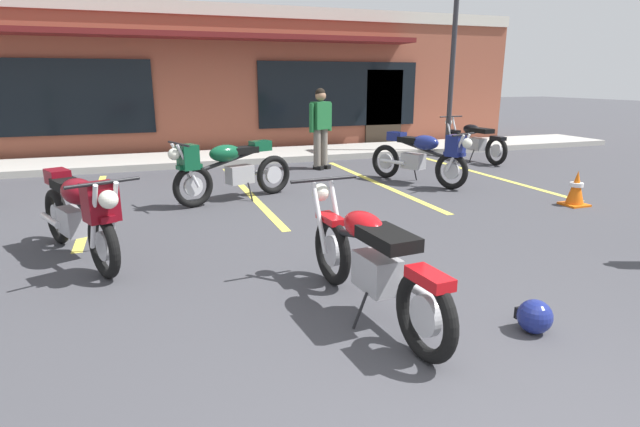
{
  "coord_description": "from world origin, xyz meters",
  "views": [
    {
      "loc": [
        -1.61,
        -1.1,
        1.86
      ],
      "look_at": [
        0.01,
        3.46,
        0.55
      ],
      "focal_mm": 28.08,
      "sensor_mm": 36.0,
      "label": 1
    }
  ],
  "objects_px": {
    "motorcycle_foreground_classic": "(371,260)",
    "traffic_cone": "(576,189)",
    "helmet_on_pavement": "(535,316)",
    "parking_lot_lamp_post": "(459,9)",
    "person_in_black_shirt": "(321,124)",
    "motorcycle_silver_naked": "(474,141)",
    "motorcycle_red_sportbike": "(228,168)",
    "motorcycle_blue_standard": "(79,213)",
    "motorcycle_green_cafe_racer": "(422,155)"
  },
  "relations": [
    {
      "from": "motorcycle_blue_standard",
      "to": "motorcycle_red_sportbike",
      "type": "bearing_deg",
      "value": 49.0
    },
    {
      "from": "motorcycle_foreground_classic",
      "to": "motorcycle_red_sportbike",
      "type": "relative_size",
      "value": 1.04
    },
    {
      "from": "motorcycle_silver_naked",
      "to": "motorcycle_green_cafe_racer",
      "type": "height_order",
      "value": "same"
    },
    {
      "from": "motorcycle_green_cafe_racer",
      "to": "motorcycle_red_sportbike",
      "type": "bearing_deg",
      "value": -177.48
    },
    {
      "from": "motorcycle_foreground_classic",
      "to": "traffic_cone",
      "type": "relative_size",
      "value": 3.98
    },
    {
      "from": "motorcycle_foreground_classic",
      "to": "motorcycle_red_sportbike",
      "type": "distance_m",
      "value": 4.3
    },
    {
      "from": "parking_lot_lamp_post",
      "to": "helmet_on_pavement",
      "type": "bearing_deg",
      "value": -119.59
    },
    {
      "from": "helmet_on_pavement",
      "to": "motorcycle_green_cafe_racer",
      "type": "bearing_deg",
      "value": 68.1
    },
    {
      "from": "motorcycle_red_sportbike",
      "to": "person_in_black_shirt",
      "type": "xyz_separation_m",
      "value": [
        2.32,
        2.28,
        0.42
      ]
    },
    {
      "from": "motorcycle_red_sportbike",
      "to": "traffic_cone",
      "type": "xyz_separation_m",
      "value": [
        4.88,
        -2.02,
        -0.27
      ]
    },
    {
      "from": "traffic_cone",
      "to": "parking_lot_lamp_post",
      "type": "distance_m",
      "value": 5.96
    },
    {
      "from": "motorcycle_red_sportbike",
      "to": "parking_lot_lamp_post",
      "type": "height_order",
      "value": "parking_lot_lamp_post"
    },
    {
      "from": "motorcycle_blue_standard",
      "to": "motorcycle_silver_naked",
      "type": "bearing_deg",
      "value": 28.52
    },
    {
      "from": "motorcycle_foreground_classic",
      "to": "motorcycle_red_sportbike",
      "type": "height_order",
      "value": "same"
    },
    {
      "from": "motorcycle_foreground_classic",
      "to": "motorcycle_blue_standard",
      "type": "relative_size",
      "value": 1.06
    },
    {
      "from": "motorcycle_silver_naked",
      "to": "helmet_on_pavement",
      "type": "height_order",
      "value": "motorcycle_silver_naked"
    },
    {
      "from": "motorcycle_green_cafe_racer",
      "to": "traffic_cone",
      "type": "relative_size",
      "value": 3.72
    },
    {
      "from": "motorcycle_foreground_classic",
      "to": "motorcycle_green_cafe_racer",
      "type": "bearing_deg",
      "value": 55.03
    },
    {
      "from": "helmet_on_pavement",
      "to": "parking_lot_lamp_post",
      "type": "distance_m",
      "value": 9.66
    },
    {
      "from": "motorcycle_red_sportbike",
      "to": "motorcycle_blue_standard",
      "type": "xyz_separation_m",
      "value": [
        -1.89,
        -2.17,
        0.0
      ]
    },
    {
      "from": "motorcycle_green_cafe_racer",
      "to": "motorcycle_foreground_classic",
      "type": "bearing_deg",
      "value": -124.97
    },
    {
      "from": "motorcycle_blue_standard",
      "to": "traffic_cone",
      "type": "relative_size",
      "value": 3.75
    },
    {
      "from": "motorcycle_red_sportbike",
      "to": "motorcycle_silver_naked",
      "type": "height_order",
      "value": "same"
    },
    {
      "from": "motorcycle_silver_naked",
      "to": "motorcycle_blue_standard",
      "type": "relative_size",
      "value": 1.06
    },
    {
      "from": "motorcycle_green_cafe_racer",
      "to": "helmet_on_pavement",
      "type": "distance_m",
      "value": 5.54
    },
    {
      "from": "person_in_black_shirt",
      "to": "helmet_on_pavement",
      "type": "relative_size",
      "value": 6.44
    },
    {
      "from": "motorcycle_foreground_classic",
      "to": "motorcycle_green_cafe_racer",
      "type": "height_order",
      "value": "same"
    },
    {
      "from": "motorcycle_green_cafe_racer",
      "to": "traffic_cone",
      "type": "xyz_separation_m",
      "value": [
        1.37,
        -2.17,
        -0.27
      ]
    },
    {
      "from": "motorcycle_silver_naked",
      "to": "parking_lot_lamp_post",
      "type": "xyz_separation_m",
      "value": [
        -0.13,
        0.78,
        2.94
      ]
    },
    {
      "from": "motorcycle_silver_naked",
      "to": "person_in_black_shirt",
      "type": "distance_m",
      "value": 3.78
    },
    {
      "from": "motorcycle_green_cafe_racer",
      "to": "motorcycle_blue_standard",
      "type": "bearing_deg",
      "value": -156.68
    },
    {
      "from": "helmet_on_pavement",
      "to": "parking_lot_lamp_post",
      "type": "relative_size",
      "value": 0.05
    },
    {
      "from": "parking_lot_lamp_post",
      "to": "person_in_black_shirt",
      "type": "bearing_deg",
      "value": -169.81
    },
    {
      "from": "helmet_on_pavement",
      "to": "traffic_cone",
      "type": "height_order",
      "value": "traffic_cone"
    },
    {
      "from": "motorcycle_red_sportbike",
      "to": "helmet_on_pavement",
      "type": "relative_size",
      "value": 7.77
    },
    {
      "from": "motorcycle_foreground_classic",
      "to": "motorcycle_red_sportbike",
      "type": "bearing_deg",
      "value": 95.49
    },
    {
      "from": "motorcycle_foreground_classic",
      "to": "traffic_cone",
      "type": "xyz_separation_m",
      "value": [
        4.47,
        2.26,
        -0.2
      ]
    },
    {
      "from": "person_in_black_shirt",
      "to": "traffic_cone",
      "type": "relative_size",
      "value": 3.16
    },
    {
      "from": "motorcycle_blue_standard",
      "to": "helmet_on_pavement",
      "type": "height_order",
      "value": "motorcycle_blue_standard"
    },
    {
      "from": "motorcycle_red_sportbike",
      "to": "motorcycle_green_cafe_racer",
      "type": "distance_m",
      "value": 3.52
    },
    {
      "from": "helmet_on_pavement",
      "to": "motorcycle_foreground_classic",
      "type": "bearing_deg",
      "value": 146.22
    },
    {
      "from": "motorcycle_blue_standard",
      "to": "motorcycle_green_cafe_racer",
      "type": "relative_size",
      "value": 1.01
    },
    {
      "from": "motorcycle_silver_naked",
      "to": "traffic_cone",
      "type": "xyz_separation_m",
      "value": [
        -1.19,
        -4.17,
        -0.2
      ]
    },
    {
      "from": "motorcycle_green_cafe_racer",
      "to": "motorcycle_silver_naked",
      "type": "bearing_deg",
      "value": 37.98
    },
    {
      "from": "motorcycle_foreground_classic",
      "to": "helmet_on_pavement",
      "type": "relative_size",
      "value": 8.11
    },
    {
      "from": "person_in_black_shirt",
      "to": "helmet_on_pavement",
      "type": "xyz_separation_m",
      "value": [
        -0.87,
        -7.25,
        -0.82
      ]
    },
    {
      "from": "motorcycle_red_sportbike",
      "to": "motorcycle_blue_standard",
      "type": "height_order",
      "value": "same"
    },
    {
      "from": "motorcycle_foreground_classic",
      "to": "traffic_cone",
      "type": "height_order",
      "value": "motorcycle_foreground_classic"
    },
    {
      "from": "motorcycle_green_cafe_racer",
      "to": "helmet_on_pavement",
      "type": "bearing_deg",
      "value": -111.9
    },
    {
      "from": "person_in_black_shirt",
      "to": "traffic_cone",
      "type": "bearing_deg",
      "value": -59.22
    }
  ]
}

